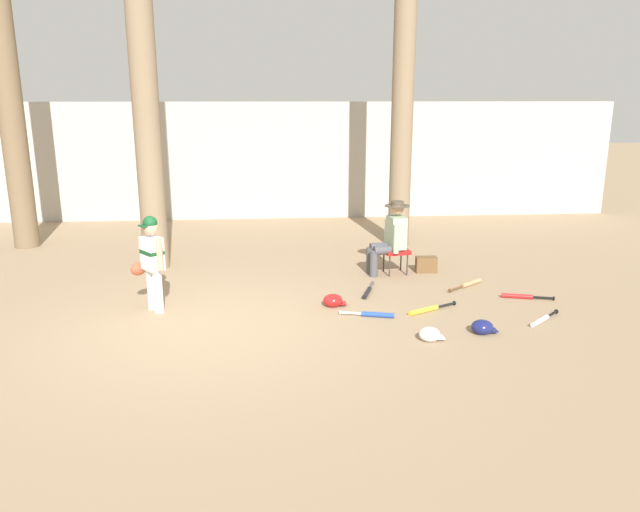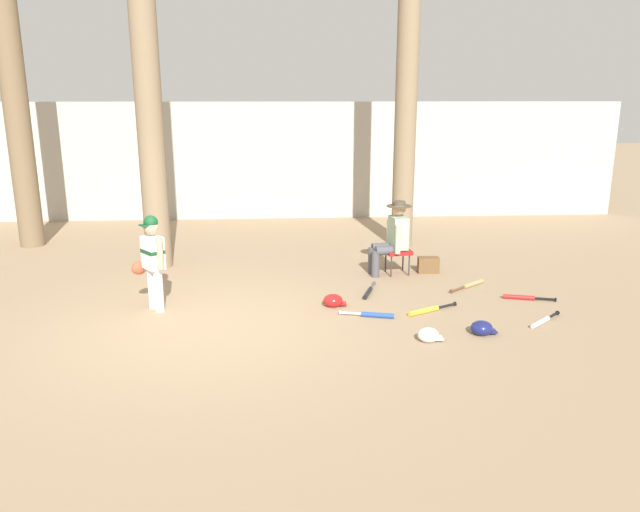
{
  "view_description": "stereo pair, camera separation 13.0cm",
  "coord_description": "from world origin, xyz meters",
  "px_view_note": "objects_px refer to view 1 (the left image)",
  "views": [
    {
      "loc": [
        0.81,
        -7.18,
        2.81
      ],
      "look_at": [
        1.45,
        0.64,
        0.75
      ],
      "focal_mm": 34.1,
      "sensor_mm": 36.0,
      "label": 1
    },
    {
      "loc": [
        0.94,
        -7.18,
        2.81
      ],
      "look_at": [
        1.45,
        0.64,
        0.75
      ],
      "focal_mm": 34.1,
      "sensor_mm": 36.0,
      "label": 2
    }
  ],
  "objects_px": {
    "bat_black_composite": "(368,292)",
    "handbag_beside_stool": "(426,264)",
    "tree_behind_spectator": "(403,103)",
    "seated_spectator": "(390,236)",
    "bat_wood_tan": "(469,284)",
    "bat_aluminum_silver": "(542,320)",
    "bat_red_barrel": "(521,296)",
    "batting_helmet_navy": "(482,327)",
    "batting_helmet_red": "(333,301)",
    "folding_stool": "(396,252)",
    "tree_far_left": "(14,137)",
    "batting_helmet_white": "(430,334)",
    "tree_near_player": "(146,104)",
    "young_ballplayer": "(151,257)",
    "bat_yellow_trainer": "(427,310)",
    "bat_blue_youth": "(373,314)"
  },
  "relations": [
    {
      "from": "handbag_beside_stool",
      "to": "bat_blue_youth",
      "type": "distance_m",
      "value": 2.36
    },
    {
      "from": "tree_behind_spectator",
      "to": "batting_helmet_white",
      "type": "height_order",
      "value": "tree_behind_spectator"
    },
    {
      "from": "folding_stool",
      "to": "bat_blue_youth",
      "type": "relative_size",
      "value": 0.63
    },
    {
      "from": "young_ballplayer",
      "to": "bat_aluminum_silver",
      "type": "height_order",
      "value": "young_ballplayer"
    },
    {
      "from": "tree_near_player",
      "to": "bat_wood_tan",
      "type": "distance_m",
      "value": 5.82
    },
    {
      "from": "bat_black_composite",
      "to": "batting_helmet_red",
      "type": "height_order",
      "value": "batting_helmet_red"
    },
    {
      "from": "tree_near_player",
      "to": "tree_far_left",
      "type": "height_order",
      "value": "tree_near_player"
    },
    {
      "from": "bat_black_composite",
      "to": "batting_helmet_navy",
      "type": "bearing_deg",
      "value": -54.9
    },
    {
      "from": "tree_behind_spectator",
      "to": "bat_red_barrel",
      "type": "bearing_deg",
      "value": -71.76
    },
    {
      "from": "folding_stool",
      "to": "bat_wood_tan",
      "type": "xyz_separation_m",
      "value": [
        0.99,
        -0.78,
        -0.33
      ]
    },
    {
      "from": "tree_near_player",
      "to": "bat_red_barrel",
      "type": "xyz_separation_m",
      "value": [
        5.52,
        -2.13,
        -2.66
      ]
    },
    {
      "from": "bat_blue_youth",
      "to": "batting_helmet_white",
      "type": "xyz_separation_m",
      "value": [
        0.54,
        -0.84,
        0.04
      ]
    },
    {
      "from": "bat_aluminum_silver",
      "to": "tree_near_player",
      "type": "bearing_deg",
      "value": 150.37
    },
    {
      "from": "tree_behind_spectator",
      "to": "bat_aluminum_silver",
      "type": "relative_size",
      "value": 10.29
    },
    {
      "from": "batting_helmet_red",
      "to": "handbag_beside_stool",
      "type": "bearing_deg",
      "value": 42.28
    },
    {
      "from": "bat_yellow_trainer",
      "to": "bat_wood_tan",
      "type": "distance_m",
      "value": 1.43
    },
    {
      "from": "seated_spectator",
      "to": "batting_helmet_white",
      "type": "xyz_separation_m",
      "value": [
        -0.06,
        -2.82,
        -0.57
      ]
    },
    {
      "from": "tree_near_player",
      "to": "bat_aluminum_silver",
      "type": "bearing_deg",
      "value": -29.63
    },
    {
      "from": "folding_stool",
      "to": "bat_red_barrel",
      "type": "xyz_separation_m",
      "value": [
        1.55,
        -1.42,
        -0.33
      ]
    },
    {
      "from": "tree_behind_spectator",
      "to": "tree_far_left",
      "type": "distance_m",
      "value": 7.22
    },
    {
      "from": "bat_red_barrel",
      "to": "bat_wood_tan",
      "type": "distance_m",
      "value": 0.86
    },
    {
      "from": "tree_far_left",
      "to": "bat_aluminum_silver",
      "type": "height_order",
      "value": "tree_far_left"
    },
    {
      "from": "tree_near_player",
      "to": "bat_yellow_trainer",
      "type": "height_order",
      "value": "tree_near_player"
    },
    {
      "from": "bat_wood_tan",
      "to": "bat_aluminum_silver",
      "type": "bearing_deg",
      "value": -74.3
    },
    {
      "from": "young_ballplayer",
      "to": "batting_helmet_red",
      "type": "relative_size",
      "value": 4.07
    },
    {
      "from": "tree_far_left",
      "to": "batting_helmet_white",
      "type": "bearing_deg",
      "value": -38.58
    },
    {
      "from": "folding_stool",
      "to": "batting_helmet_white",
      "type": "relative_size",
      "value": 1.49
    },
    {
      "from": "handbag_beside_stool",
      "to": "batting_helmet_navy",
      "type": "xyz_separation_m",
      "value": [
        0.01,
        -2.7,
        -0.05
      ]
    },
    {
      "from": "bat_red_barrel",
      "to": "batting_helmet_navy",
      "type": "relative_size",
      "value": 2.24
    },
    {
      "from": "folding_stool",
      "to": "tree_near_player",
      "type": "bearing_deg",
      "value": 169.86
    },
    {
      "from": "folding_stool",
      "to": "batting_helmet_white",
      "type": "bearing_deg",
      "value": -93.22
    },
    {
      "from": "bat_red_barrel",
      "to": "batting_helmet_red",
      "type": "distance_m",
      "value": 2.73
    },
    {
      "from": "folding_stool",
      "to": "batting_helmet_red",
      "type": "relative_size",
      "value": 1.41
    },
    {
      "from": "batting_helmet_white",
      "to": "young_ballplayer",
      "type": "bearing_deg",
      "value": 158.84
    },
    {
      "from": "young_ballplayer",
      "to": "bat_blue_youth",
      "type": "xyz_separation_m",
      "value": [
        2.91,
        -0.49,
        -0.71
      ]
    },
    {
      "from": "tree_near_player",
      "to": "bat_wood_tan",
      "type": "relative_size",
      "value": 9.13
    },
    {
      "from": "seated_spectator",
      "to": "batting_helmet_red",
      "type": "relative_size",
      "value": 3.75
    },
    {
      "from": "handbag_beside_stool",
      "to": "batting_helmet_white",
      "type": "distance_m",
      "value": 2.95
    },
    {
      "from": "tree_near_player",
      "to": "seated_spectator",
      "type": "height_order",
      "value": "tree_near_player"
    },
    {
      "from": "tree_behind_spectator",
      "to": "handbag_beside_stool",
      "type": "xyz_separation_m",
      "value": [
        0.08,
        -1.89,
        -2.57
      ]
    },
    {
      "from": "tree_behind_spectator",
      "to": "bat_blue_youth",
      "type": "xyz_separation_m",
      "value": [
        -1.14,
        -3.92,
        -2.67
      ]
    },
    {
      "from": "folding_stool",
      "to": "bat_aluminum_silver",
      "type": "xyz_separation_m",
      "value": [
        1.43,
        -2.36,
        -0.33
      ]
    },
    {
      "from": "tree_far_left",
      "to": "bat_yellow_trainer",
      "type": "relative_size",
      "value": 6.35
    },
    {
      "from": "bat_wood_tan",
      "to": "batting_helmet_red",
      "type": "relative_size",
      "value": 2.07
    },
    {
      "from": "young_ballplayer",
      "to": "tree_far_left",
      "type": "distance_m",
      "value": 5.18
    },
    {
      "from": "tree_behind_spectator",
      "to": "seated_spectator",
      "type": "height_order",
      "value": "tree_behind_spectator"
    },
    {
      "from": "bat_black_composite",
      "to": "handbag_beside_stool",
      "type": "bearing_deg",
      "value": 42.69
    },
    {
      "from": "bat_yellow_trainer",
      "to": "folding_stool",
      "type": "bearing_deg",
      "value": 91.8
    },
    {
      "from": "bat_wood_tan",
      "to": "tree_far_left",
      "type": "bearing_deg",
      "value": 157.57
    },
    {
      "from": "handbag_beside_stool",
      "to": "bat_wood_tan",
      "type": "bearing_deg",
      "value": -60.28
    }
  ]
}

